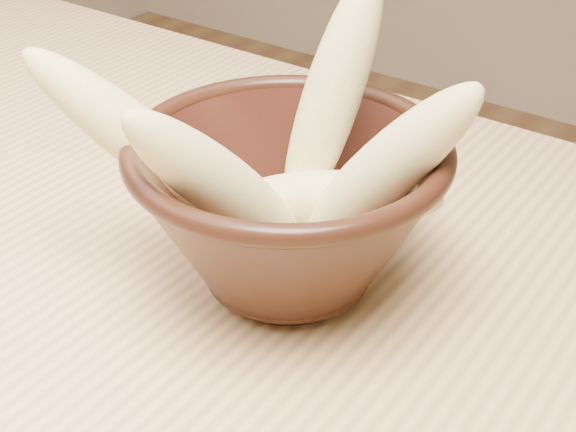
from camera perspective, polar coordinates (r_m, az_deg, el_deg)
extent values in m
cube|color=#DEB17A|center=(0.57, -12.22, -7.06)|extent=(1.20, 0.80, 0.04)
cylinder|color=tan|center=(1.31, -16.00, -2.71)|extent=(0.05, 0.05, 0.71)
cylinder|color=black|center=(0.55, 0.00, -4.29)|extent=(0.09, 0.09, 0.01)
cylinder|color=black|center=(0.54, 0.00, -2.51)|extent=(0.09, 0.09, 0.01)
torus|color=black|center=(0.50, 0.00, 4.86)|extent=(0.21, 0.21, 0.01)
cylinder|color=beige|center=(0.53, 0.00, -1.63)|extent=(0.12, 0.12, 0.02)
ellipsoid|color=#CBC178|center=(0.53, 3.12, 8.41)|extent=(0.06, 0.11, 0.17)
ellipsoid|color=#CBC178|center=(0.51, -9.92, 4.94)|extent=(0.16, 0.11, 0.15)
ellipsoid|color=#CBC178|center=(0.48, 6.96, 3.32)|extent=(0.13, 0.07, 0.15)
ellipsoid|color=#CBC178|center=(0.52, 3.34, 1.19)|extent=(0.14, 0.10, 0.05)
ellipsoid|color=#CBC178|center=(0.47, -4.83, 2.23)|extent=(0.09, 0.14, 0.14)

